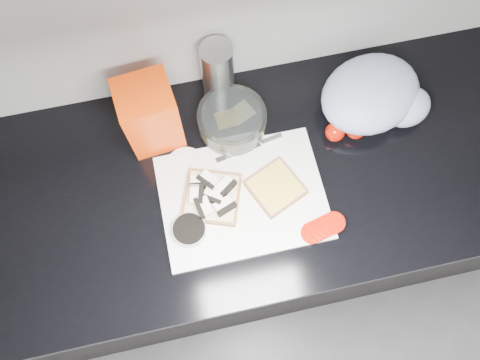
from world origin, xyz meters
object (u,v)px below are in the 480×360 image
glass_bowl (232,121)px  bread_bag (150,115)px  cutting_board (243,197)px  steel_canister (218,73)px

glass_bowl → bread_bag: size_ratio=0.86×
glass_bowl → bread_bag: bread_bag is taller
cutting_board → bread_bag: size_ratio=1.98×
glass_bowl → steel_canister: size_ratio=0.90×
cutting_board → steel_canister: size_ratio=2.06×
glass_bowl → cutting_board: bearing=-94.6°
bread_bag → steel_canister: 0.20m
glass_bowl → steel_canister: bearing=96.5°
cutting_board → steel_canister: bearing=89.4°
bread_bag → steel_canister: bread_bag is taller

